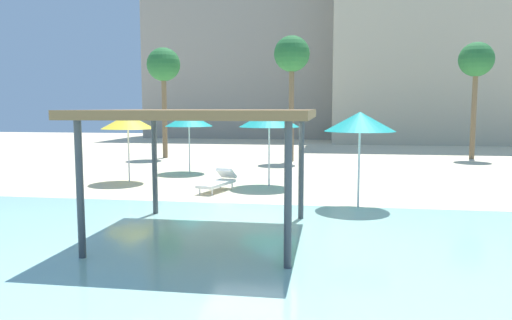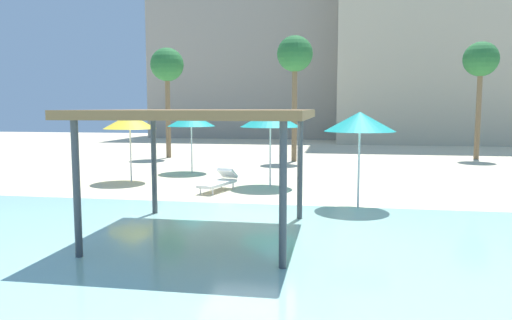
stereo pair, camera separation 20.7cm
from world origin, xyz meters
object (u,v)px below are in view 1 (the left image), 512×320
at_px(beach_umbrella_teal_6, 360,122).
at_px(palm_tree_1, 476,62).
at_px(palm_tree_0, 292,57).
at_px(beach_umbrella_yellow_3, 128,122).
at_px(beach_umbrella_teal_5, 189,120).
at_px(shade_pavilion, 207,117).
at_px(lounge_chair_1, 219,181).
at_px(palm_tree_2, 164,67).
at_px(beach_umbrella_teal_4, 269,119).

xyz_separation_m(beach_umbrella_teal_6, palm_tree_1, (7.13, 14.64, 2.90)).
xyz_separation_m(beach_umbrella_teal_6, palm_tree_0, (-2.90, 11.88, 3.07)).
bearing_deg(beach_umbrella_yellow_3, beach_umbrella_teal_5, 63.29).
distance_m(shade_pavilion, palm_tree_1, 21.43).
xyz_separation_m(lounge_chair_1, palm_tree_0, (1.75, 9.68, 5.22)).
xyz_separation_m(lounge_chair_1, palm_tree_1, (11.78, 12.43, 5.06)).
bearing_deg(palm_tree_0, lounge_chair_1, -100.27).
bearing_deg(shade_pavilion, beach_umbrella_yellow_3, 124.30).
bearing_deg(palm_tree_0, beach_umbrella_teal_6, -76.29).
xyz_separation_m(beach_umbrella_teal_5, lounge_chair_1, (2.39, -4.52, -2.02)).
bearing_deg(palm_tree_2, lounge_chair_1, -61.79).
relative_size(palm_tree_0, palm_tree_2, 1.06).
bearing_deg(beach_umbrella_yellow_3, lounge_chair_1, -20.47).
distance_m(beach_umbrella_teal_4, lounge_chair_1, 2.98).
xyz_separation_m(shade_pavilion, beach_umbrella_teal_5, (-3.53, 10.49, -0.32)).
distance_m(beach_umbrella_yellow_3, beach_umbrella_teal_5, 3.42).
distance_m(lounge_chair_1, palm_tree_0, 11.14).
bearing_deg(shade_pavilion, beach_umbrella_teal_6, 46.95).
relative_size(beach_umbrella_teal_5, palm_tree_1, 0.41).
relative_size(lounge_chair_1, palm_tree_0, 0.30).
height_order(lounge_chair_1, palm_tree_2, palm_tree_2).
bearing_deg(palm_tree_1, shade_pavilion, -120.04).
bearing_deg(beach_umbrella_yellow_3, palm_tree_0, 55.32).
distance_m(palm_tree_0, palm_tree_1, 10.40).
relative_size(beach_umbrella_teal_4, beach_umbrella_teal_6, 1.01).
relative_size(beach_umbrella_teal_5, beach_umbrella_teal_6, 0.96).
bearing_deg(beach_umbrella_teal_5, palm_tree_1, 29.17).
height_order(lounge_chair_1, palm_tree_1, palm_tree_1).
distance_m(shade_pavilion, beach_umbrella_teal_5, 11.07).
relative_size(beach_umbrella_yellow_3, palm_tree_0, 0.40).
relative_size(palm_tree_1, palm_tree_2, 1.03).
height_order(shade_pavilion, beach_umbrella_yellow_3, shade_pavilion).
xyz_separation_m(beach_umbrella_teal_4, palm_tree_0, (0.14, 8.41, 3.07)).
relative_size(shade_pavilion, palm_tree_0, 0.69).
relative_size(shade_pavilion, palm_tree_2, 0.73).
distance_m(beach_umbrella_teal_4, beach_umbrella_teal_6, 4.62).
height_order(beach_umbrella_teal_5, beach_umbrella_teal_6, beach_umbrella_teal_6).
relative_size(shade_pavilion, beach_umbrella_teal_4, 1.65).
relative_size(palm_tree_0, palm_tree_1, 1.03).
bearing_deg(shade_pavilion, lounge_chair_1, 100.81).
relative_size(lounge_chair_1, palm_tree_1, 0.31).
bearing_deg(palm_tree_2, beach_umbrella_teal_4, -51.85).
height_order(beach_umbrella_yellow_3, palm_tree_2, palm_tree_2).
height_order(shade_pavilion, beach_umbrella_teal_4, shade_pavilion).
xyz_separation_m(beach_umbrella_teal_5, beach_umbrella_teal_6, (7.05, -6.73, 0.14)).
distance_m(beach_umbrella_teal_4, palm_tree_0, 8.95).
bearing_deg(lounge_chair_1, beach_umbrella_teal_6, 80.53).
relative_size(beach_umbrella_yellow_3, palm_tree_2, 0.42).
height_order(beach_umbrella_teal_4, palm_tree_0, palm_tree_0).
xyz_separation_m(palm_tree_0, palm_tree_2, (-7.37, 0.79, -0.37)).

